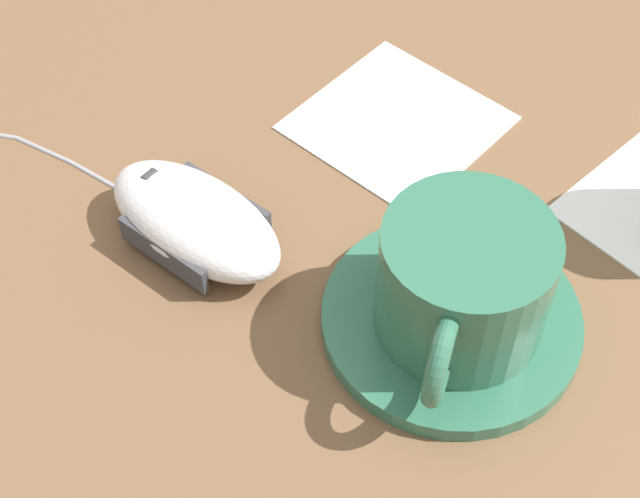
% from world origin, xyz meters
% --- Properties ---
extents(ground_plane, '(3.00, 3.00, 0.00)m').
position_xyz_m(ground_plane, '(0.00, 0.00, 0.00)').
color(ground_plane, brown).
extents(saucer, '(0.14, 0.14, 0.01)m').
position_xyz_m(saucer, '(0.02, -0.08, 0.01)').
color(saucer, '#2D664C').
rests_on(saucer, ground).
extents(coffee_cup, '(0.09, 0.12, 0.07)m').
position_xyz_m(coffee_cup, '(0.03, -0.08, 0.04)').
color(coffee_cup, '#2D664C').
rests_on(coffee_cup, saucer).
extents(computer_mouse, '(0.12, 0.06, 0.04)m').
position_xyz_m(computer_mouse, '(-0.12, -0.13, 0.02)').
color(computer_mouse, silver).
rests_on(computer_mouse, ground).
extents(napkin_spare, '(0.12, 0.12, 0.00)m').
position_xyz_m(napkin_spare, '(-0.10, 0.02, 0.00)').
color(napkin_spare, white).
rests_on(napkin_spare, ground).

